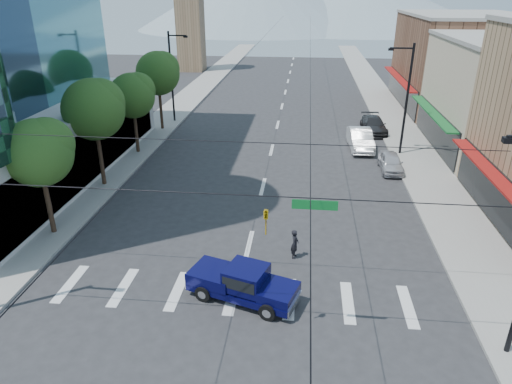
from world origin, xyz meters
The scene contains 18 objects.
ground centered at (0.00, 0.00, 0.00)m, with size 160.00×160.00×0.00m, color #28282B.
sidewalk_left centered at (-12.00, 40.00, 0.07)m, with size 4.00×120.00×0.15m, color gray.
sidewalk_right centered at (12.00, 40.00, 0.07)m, with size 4.00×120.00×0.15m, color gray.
shop_far centered at (20.00, 40.00, 5.00)m, with size 12.00×18.00×10.00m, color brown.
clock_tower centered at (-16.50, 62.00, 10.64)m, with size 4.80×4.80×20.40m.
mountain_right centered at (20.00, 160.00, 9.00)m, with size 90.00×90.00×18.00m, color gray.
tree_near centered at (-11.07, 6.10, 4.99)m, with size 3.65×3.64×6.71m.
tree_midnear centered at (-11.07, 13.10, 5.59)m, with size 4.09×4.09×7.52m.
tree_midfar centered at (-11.07, 20.10, 4.99)m, with size 3.65×3.64×6.71m.
tree_far centered at (-11.07, 27.10, 5.59)m, with size 4.09×4.09×7.52m.
signal_rig centered at (0.19, -1.00, 4.64)m, with size 21.80×0.20×9.00m.
lamp_pole_nw centered at (-10.67, 30.00, 4.94)m, with size 2.00×0.25×9.00m.
lamp_pole_ne centered at (10.67, 22.00, 4.94)m, with size 2.00×0.25×9.00m.
pickup_truck centered at (0.28, 1.27, 0.88)m, with size 5.28×3.20×1.69m.
pedestrian centered at (2.50, 5.00, 0.79)m, with size 0.58×0.38×1.59m, color black.
parked_car_near centered at (9.40, 18.12, 0.68)m, with size 1.61×3.99×1.36m, color #BBBABF.
parked_car_mid centered at (7.60, 23.17, 0.86)m, with size 1.82×5.23×1.72m, color white.
parked_car_far centered at (9.40, 28.35, 0.73)m, with size 2.05×5.05×1.46m, color #29282A.
Camera 1 is at (2.71, -15.39, 12.85)m, focal length 32.00 mm.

